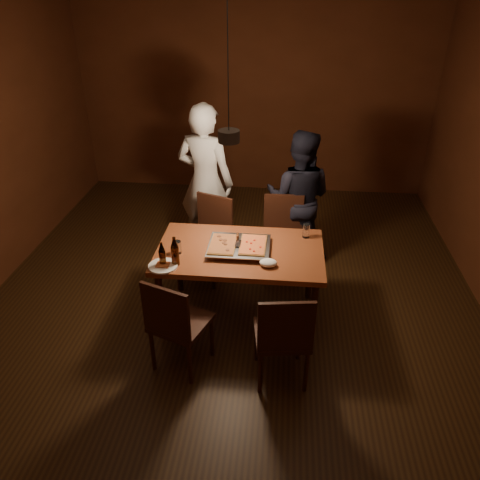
# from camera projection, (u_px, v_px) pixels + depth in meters

# --- Properties ---
(room_shell) EXTENTS (6.00, 6.00, 6.00)m
(room_shell) POSITION_uv_depth(u_px,v_px,m) (229.00, 176.00, 4.02)
(room_shell) COLOR #36210E
(room_shell) RESTS_ON ground
(dining_table) EXTENTS (1.50, 0.90, 0.75)m
(dining_table) POSITION_uv_depth(u_px,v_px,m) (240.00, 257.00, 4.25)
(dining_table) COLOR brown
(dining_table) RESTS_ON floor
(chair_far_left) EXTENTS (0.54, 0.54, 0.49)m
(chair_far_left) POSITION_uv_depth(u_px,v_px,m) (210.00, 230.00, 4.98)
(chair_far_left) COLOR #38190F
(chair_far_left) RESTS_ON floor
(chair_far_right) EXTENTS (0.43, 0.43, 0.49)m
(chair_far_right) POSITION_uv_depth(u_px,v_px,m) (283.00, 229.00, 4.98)
(chair_far_right) COLOR #38190F
(chair_far_right) RESTS_ON floor
(chair_near_left) EXTENTS (0.54, 0.54, 0.49)m
(chair_near_left) POSITION_uv_depth(u_px,v_px,m) (174.00, 318.00, 3.71)
(chair_near_left) COLOR #38190F
(chair_near_left) RESTS_ON floor
(chair_near_right) EXTENTS (0.48, 0.48, 0.49)m
(chair_near_right) POSITION_uv_depth(u_px,v_px,m) (284.00, 332.00, 3.57)
(chair_near_right) COLOR #38190F
(chair_near_right) RESTS_ON floor
(pizza_tray) EXTENTS (0.58, 0.49, 0.05)m
(pizza_tray) POSITION_uv_depth(u_px,v_px,m) (239.00, 247.00, 4.20)
(pizza_tray) COLOR silver
(pizza_tray) RESTS_ON dining_table
(pizza_meat) EXTENTS (0.24, 0.37, 0.02)m
(pizza_meat) POSITION_uv_depth(u_px,v_px,m) (223.00, 244.00, 4.18)
(pizza_meat) COLOR maroon
(pizza_meat) RESTS_ON pizza_tray
(pizza_cheese) EXTENTS (0.24, 0.37, 0.02)m
(pizza_cheese) POSITION_uv_depth(u_px,v_px,m) (253.00, 245.00, 4.17)
(pizza_cheese) COLOR gold
(pizza_cheese) RESTS_ON pizza_tray
(spatula) EXTENTS (0.11, 0.25, 0.04)m
(spatula) POSITION_uv_depth(u_px,v_px,m) (238.00, 243.00, 4.19)
(spatula) COLOR silver
(spatula) RESTS_ON pizza_tray
(beer_bottle_a) EXTENTS (0.06, 0.06, 0.22)m
(beer_bottle_a) POSITION_uv_depth(u_px,v_px,m) (162.00, 254.00, 3.93)
(beer_bottle_a) COLOR black
(beer_bottle_a) RESTS_ON dining_table
(beer_bottle_b) EXTENTS (0.07, 0.07, 0.26)m
(beer_bottle_b) POSITION_uv_depth(u_px,v_px,m) (175.00, 251.00, 3.94)
(beer_bottle_b) COLOR black
(beer_bottle_b) RESTS_ON dining_table
(water_glass_left) EXTENTS (0.07, 0.07, 0.12)m
(water_glass_left) POSITION_uv_depth(u_px,v_px,m) (177.00, 247.00, 4.13)
(water_glass_left) COLOR silver
(water_glass_left) RESTS_ON dining_table
(water_glass_right) EXTENTS (0.07, 0.07, 0.13)m
(water_glass_right) POSITION_uv_depth(u_px,v_px,m) (306.00, 231.00, 4.38)
(water_glass_right) COLOR silver
(water_glass_right) RESTS_ON dining_table
(plate_slice) EXTENTS (0.25, 0.25, 0.03)m
(plate_slice) POSITION_uv_depth(u_px,v_px,m) (163.00, 266.00, 3.96)
(plate_slice) COLOR white
(plate_slice) RESTS_ON dining_table
(napkin) EXTENTS (0.15, 0.12, 0.06)m
(napkin) POSITION_uv_depth(u_px,v_px,m) (268.00, 263.00, 3.96)
(napkin) COLOR white
(napkin) RESTS_ON dining_table
(diner_white) EXTENTS (0.73, 0.57, 1.77)m
(diner_white) POSITION_uv_depth(u_px,v_px,m) (206.00, 182.00, 5.21)
(diner_white) COLOR silver
(diner_white) RESTS_ON floor
(diner_dark) EXTENTS (0.84, 0.71, 1.52)m
(diner_dark) POSITION_uv_depth(u_px,v_px,m) (299.00, 198.00, 5.14)
(diner_dark) COLOR black
(diner_dark) RESTS_ON floor
(pendant_lamp) EXTENTS (0.18, 0.18, 1.10)m
(pendant_lamp) POSITION_uv_depth(u_px,v_px,m) (229.00, 135.00, 3.84)
(pendant_lamp) COLOR black
(pendant_lamp) RESTS_ON ceiling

